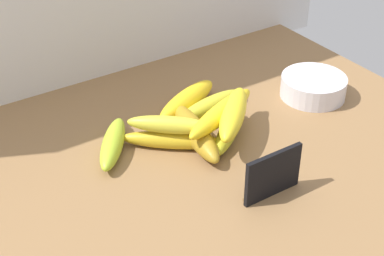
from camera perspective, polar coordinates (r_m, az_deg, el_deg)
name	(u,v)px	position (r cm, az deg, el deg)	size (l,w,h in cm)	color
counter_top	(183,173)	(105.98, -0.91, -4.37)	(110.00, 76.00, 3.00)	olive
chalkboard_sign	(273,176)	(97.62, 7.75, -4.58)	(11.00, 1.80, 8.40)	black
fruit_bowl	(313,87)	(127.03, 11.58, 3.92)	(13.65, 13.65, 4.48)	silver
banana_0	(195,132)	(109.96, 0.33, -0.42)	(19.80, 4.37, 4.37)	#A07D1E
banana_1	(172,140)	(108.86, -1.94, -1.17)	(18.84, 3.33, 3.33)	gold
banana_2	(113,143)	(108.46, -7.61, -1.49)	(16.02, 3.78, 3.78)	#A6C32C
banana_3	(187,100)	(119.73, -0.49, 2.66)	(17.93, 4.33, 4.33)	yellow
banana_4	(210,106)	(118.42, 1.77, 2.12)	(16.96, 3.79, 3.79)	gold
banana_5	(228,131)	(111.45, 3.53, -0.30)	(16.19, 3.34, 3.34)	gold
banana_6	(170,125)	(107.11, -2.13, 0.31)	(15.85, 3.27, 3.27)	gold
banana_7	(221,113)	(110.06, 2.83, 1.45)	(20.22, 3.75, 3.75)	yellow
banana_8	(233,114)	(109.50, 4.00, 1.38)	(18.31, 4.28, 4.28)	yellow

